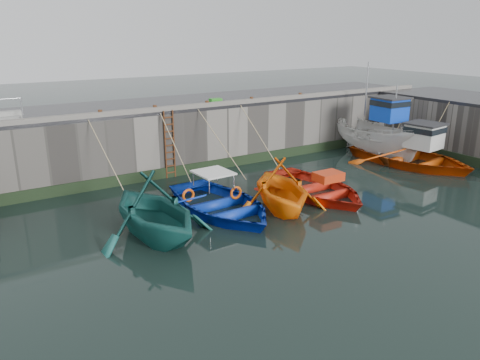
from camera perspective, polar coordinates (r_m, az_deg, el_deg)
ground at (r=15.91m, az=13.51°, el=-7.56°), size 120.00×120.00×0.00m
quay_back at (r=25.26m, az=-6.79°, el=5.78°), size 30.00×5.00×3.00m
road_back at (r=24.99m, az=-6.92°, el=9.33°), size 30.00×5.00×0.16m
kerb_back at (r=22.88m, az=-4.37°, el=9.10°), size 30.00×0.30×0.20m
algae_back at (r=23.36m, az=-3.98°, el=1.72°), size 30.00×0.08×0.50m
ladder at (r=22.14m, az=-8.57°, el=4.26°), size 0.51×0.08×3.20m
boat_near_white at (r=16.25m, az=-10.31°, el=-6.79°), size 4.59×5.20×2.56m
boat_near_white_rope at (r=20.00m, az=-14.95°, el=-2.37°), size 0.04×4.38×3.10m
boat_near_blue at (r=18.11m, az=-2.37°, el=-3.89°), size 4.31×5.87×1.18m
boat_near_blue_rope at (r=21.35m, az=-7.55°, el=-0.63°), size 0.04×3.77×3.10m
boat_near_blacktrim at (r=18.53m, az=4.96°, el=-3.42°), size 5.02×5.39×2.31m
boat_near_blacktrim_rope at (r=21.92m, az=-1.83°, el=0.00°), size 0.04×4.47×3.10m
boat_near_navy at (r=20.23m, az=9.06°, el=-1.75°), size 4.04×5.59×1.14m
boat_near_navy_rope at (r=23.27m, az=2.52°, el=1.04°), size 0.04×4.06×3.10m
boat_far_white at (r=27.13m, az=16.59°, el=4.96°), size 2.60×6.33×5.41m
boat_far_orange at (r=25.89m, az=20.18°, el=2.68°), size 5.54×7.15×4.36m
fish_crate at (r=23.66m, az=-3.00°, el=9.53°), size 0.61×0.45×0.30m
railing at (r=21.45m, az=-27.14°, el=6.92°), size 1.60×1.05×1.00m
bollard_a at (r=21.14m, az=-16.67°, el=7.82°), size 0.18×0.18×0.28m
bollard_b at (r=21.93m, az=-10.34°, el=8.60°), size 0.18×0.18×0.28m
bollard_c at (r=23.06m, az=-4.05°, el=9.27°), size 0.18×0.18×0.28m
bollard_d at (r=24.38m, az=1.42°, el=9.76°), size 0.18×0.18×0.28m
bollard_e at (r=26.27m, az=7.34°, el=10.20°), size 0.18×0.18×0.28m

